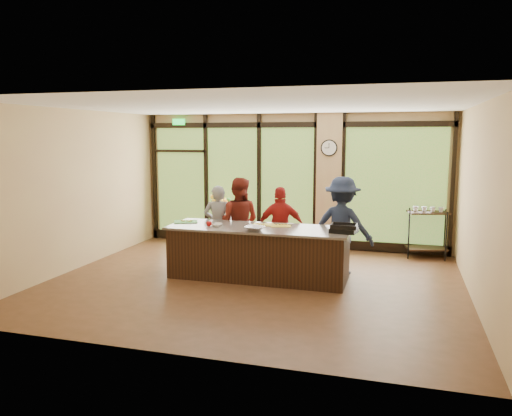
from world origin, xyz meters
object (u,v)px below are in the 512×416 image
Objects in this scene: island_base at (258,254)px; cook_right at (342,226)px; flower_stand at (221,231)px; roasting_pan at (344,230)px; cook_left at (218,225)px; bar_cart at (427,227)px.

island_base is 1.60m from cook_right.
island_base is at bearing -49.71° from flower_stand.
flower_stand is at bearing -15.56° from cook_right.
roasting_pan is at bearing -3.48° from island_base.
island_base is at bearing -174.48° from roasting_pan.
cook_left is 2.40m from cook_right.
bar_cart is at bearing -121.14° from cook_right.
cook_right reaches higher than island_base.
bar_cart is (1.43, 2.49, -0.32)m from roasting_pan.
flower_stand is (-2.98, 2.20, -0.59)m from roasting_pan.
cook_right reaches higher than bar_cart.
bar_cart is at bearing 69.05° from roasting_pan.
bar_cart is (1.55, 1.72, -0.25)m from cook_right.
cook_left is 4.30m from bar_cart.
roasting_pan is (2.52, -0.78, 0.18)m from cook_left.
island_base is 7.27× the size of roasting_pan.
cook_left is at bearing 171.70° from roasting_pan.
cook_right reaches higher than flower_stand.
roasting_pan is 3.75m from flower_stand.
cook_right is at bearing -21.40° from flower_stand.
roasting_pan reaches higher than island_base.
roasting_pan is (1.50, -0.09, 0.52)m from island_base.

